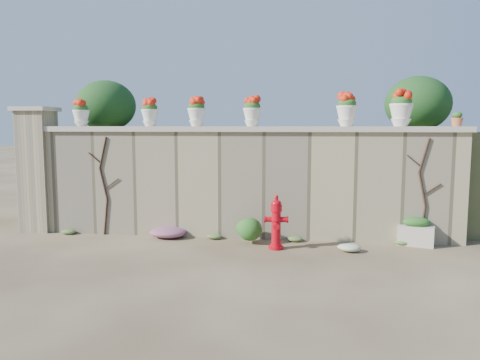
# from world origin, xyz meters

# --- Properties ---
(ground) EXTENTS (80.00, 80.00, 0.00)m
(ground) POSITION_xyz_m (0.00, 0.00, 0.00)
(ground) COLOR #483724
(ground) RESTS_ON ground
(stone_wall) EXTENTS (8.00, 0.40, 2.00)m
(stone_wall) POSITION_xyz_m (0.00, 1.80, 1.00)
(stone_wall) COLOR #9C8E68
(stone_wall) RESTS_ON ground
(wall_cap) EXTENTS (8.10, 0.52, 0.10)m
(wall_cap) POSITION_xyz_m (0.00, 1.80, 2.05)
(wall_cap) COLOR #B8AD9C
(wall_cap) RESTS_ON stone_wall
(gate_pillar) EXTENTS (0.72, 0.72, 2.48)m
(gate_pillar) POSITION_xyz_m (-4.15, 1.80, 1.26)
(gate_pillar) COLOR #9C8E68
(gate_pillar) RESTS_ON ground
(raised_fill) EXTENTS (9.00, 6.00, 2.00)m
(raised_fill) POSITION_xyz_m (0.00, 5.00, 1.00)
(raised_fill) COLOR #384C23
(raised_fill) RESTS_ON ground
(back_shrub_left) EXTENTS (1.30, 1.30, 1.10)m
(back_shrub_left) POSITION_xyz_m (-3.20, 3.00, 2.55)
(back_shrub_left) COLOR #143814
(back_shrub_left) RESTS_ON raised_fill
(back_shrub_right) EXTENTS (1.30, 1.30, 1.10)m
(back_shrub_right) POSITION_xyz_m (3.40, 3.00, 2.55)
(back_shrub_right) COLOR #143814
(back_shrub_right) RESTS_ON raised_fill
(vine_left) EXTENTS (0.60, 0.04, 1.91)m
(vine_left) POSITION_xyz_m (-2.67, 1.58, 0.99)
(vine_left) COLOR black
(vine_left) RESTS_ON ground
(vine_right) EXTENTS (0.60, 0.04, 1.91)m
(vine_right) POSITION_xyz_m (3.23, 1.58, 0.99)
(vine_right) COLOR black
(vine_right) RESTS_ON ground
(fire_hydrant) EXTENTS (0.40, 0.28, 0.93)m
(fire_hydrant) POSITION_xyz_m (0.68, 0.95, 0.47)
(fire_hydrant) COLOR #BA0713
(fire_hydrant) RESTS_ON ground
(planter_box) EXTENTS (0.68, 0.51, 0.50)m
(planter_box) POSITION_xyz_m (3.13, 1.55, 0.23)
(planter_box) COLOR #B8AD9C
(planter_box) RESTS_ON ground
(green_shrub) EXTENTS (0.63, 0.56, 0.60)m
(green_shrub) POSITION_xyz_m (0.17, 1.31, 0.30)
(green_shrub) COLOR #1E5119
(green_shrub) RESTS_ON ground
(magenta_clump) EXTENTS (0.87, 0.58, 0.23)m
(magenta_clump) POSITION_xyz_m (-1.26, 1.53, 0.12)
(magenta_clump) COLOR #BF269A
(magenta_clump) RESTS_ON ground
(white_flowers) EXTENTS (0.45, 0.36, 0.16)m
(white_flowers) POSITION_xyz_m (1.85, 0.91, 0.08)
(white_flowers) COLOR white
(white_flowers) RESTS_ON ground
(urn_pot_0) EXTENTS (0.33, 0.33, 0.51)m
(urn_pot_0) POSITION_xyz_m (-3.20, 1.80, 2.35)
(urn_pot_0) COLOR white
(urn_pot_0) RESTS_ON wall_cap
(urn_pot_1) EXTENTS (0.33, 0.33, 0.52)m
(urn_pot_1) POSITION_xyz_m (-1.80, 1.80, 2.36)
(urn_pot_1) COLOR white
(urn_pot_1) RESTS_ON wall_cap
(urn_pot_2) EXTENTS (0.35, 0.35, 0.55)m
(urn_pot_2) POSITION_xyz_m (-0.88, 1.80, 2.37)
(urn_pot_2) COLOR white
(urn_pot_2) RESTS_ON wall_cap
(urn_pot_3) EXTENTS (0.35, 0.35, 0.54)m
(urn_pot_3) POSITION_xyz_m (0.17, 1.80, 2.37)
(urn_pot_3) COLOR white
(urn_pot_3) RESTS_ON wall_cap
(urn_pot_4) EXTENTS (0.38, 0.38, 0.60)m
(urn_pot_4) POSITION_xyz_m (1.90, 1.80, 2.40)
(urn_pot_4) COLOR white
(urn_pot_4) RESTS_ON wall_cap
(urn_pot_5) EXTENTS (0.41, 0.41, 0.65)m
(urn_pot_5) POSITION_xyz_m (2.85, 1.80, 2.42)
(urn_pot_5) COLOR white
(urn_pot_5) RESTS_ON wall_cap
(terracotta_pot) EXTENTS (0.21, 0.21, 0.25)m
(terracotta_pot) POSITION_xyz_m (3.80, 1.80, 2.21)
(terracotta_pot) COLOR #BE623A
(terracotta_pot) RESTS_ON wall_cap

